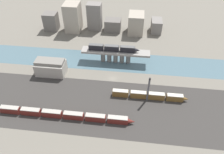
{
  "coord_description": "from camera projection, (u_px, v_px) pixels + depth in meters",
  "views": [
    {
      "loc": [
        12.13,
        -105.43,
        93.31
      ],
      "look_at": [
        0.0,
        -2.86,
        3.63
      ],
      "focal_mm": 35.0,
      "sensor_mm": 36.0,
      "label": 1
    }
  ],
  "objects": [
    {
      "name": "ground_plane",
      "position": [
        113.0,
        78.0,
        141.31
      ],
      "size": [
        400.0,
        400.0,
        0.0
      ],
      "primitive_type": "plane",
      "color": "#666056"
    },
    {
      "name": "railbed_yard",
      "position": [
        108.0,
        106.0,
        123.31
      ],
      "size": [
        280.0,
        42.0,
        0.01
      ],
      "primitive_type": "cube",
      "color": "#33302D",
      "rests_on": "ground"
    },
    {
      "name": "river_water",
      "position": [
        115.0,
        62.0,
        155.02
      ],
      "size": [
        320.0,
        22.27,
        0.01
      ],
      "primitive_type": "cube",
      "color": "#47606B",
      "rests_on": "ground"
    },
    {
      "name": "bridge",
      "position": [
        116.0,
        54.0,
        150.76
      ],
      "size": [
        46.82,
        7.38,
        9.08
      ],
      "color": "gray",
      "rests_on": "ground"
    },
    {
      "name": "train_on_bridge",
      "position": [
        113.0,
        48.0,
        147.89
      ],
      "size": [
        34.93,
        3.14,
        4.09
      ],
      "color": "black",
      "rests_on": "bridge"
    },
    {
      "name": "train_yard_near",
      "position": [
        65.0,
        115.0,
        116.11
      ],
      "size": [
        73.44,
        2.93,
        3.99
      ],
      "color": "#5B1E19",
      "rests_on": "ground"
    },
    {
      "name": "train_yard_mid",
      "position": [
        149.0,
        95.0,
        126.82
      ],
      "size": [
        44.09,
        2.85,
        4.17
      ],
      "color": "brown",
      "rests_on": "ground"
    },
    {
      "name": "warehouse_building",
      "position": [
        51.0,
        67.0,
        142.16
      ],
      "size": [
        18.79,
        10.76,
        10.47
      ],
      "color": "#9E998E",
      "rests_on": "ground"
    },
    {
      "name": "signal_tower",
      "position": [
        148.0,
        90.0,
        121.64
      ],
      "size": [
        1.06,
        1.06,
        16.86
      ],
      "color": "#4C4C51",
      "rests_on": "ground"
    },
    {
      "name": "city_block_far_left",
      "position": [
        51.0,
        21.0,
        185.53
      ],
      "size": [
        11.13,
        9.9,
        14.82
      ],
      "primitive_type": "cube",
      "color": "#605B56",
      "rests_on": "ground"
    },
    {
      "name": "city_block_left",
      "position": [
        73.0,
        17.0,
        181.71
      ],
      "size": [
        12.47,
        14.57,
        23.71
      ],
      "primitive_type": "cube",
      "color": "gray",
      "rests_on": "ground"
    },
    {
      "name": "city_block_center",
      "position": [
        95.0,
        16.0,
        184.17
      ],
      "size": [
        11.73,
        8.87,
        22.45
      ],
      "primitive_type": "cube",
      "color": "slate",
      "rests_on": "ground"
    },
    {
      "name": "city_block_right",
      "position": [
        113.0,
        25.0,
        185.81
      ],
      "size": [
        13.34,
        10.49,
        9.98
      ],
      "primitive_type": "cube",
      "color": "#605B56",
      "rests_on": "ground"
    },
    {
      "name": "city_block_far_right",
      "position": [
        136.0,
        23.0,
        181.08
      ],
      "size": [
        12.43,
        15.72,
        16.58
      ],
      "primitive_type": "cube",
      "color": "gray",
      "rests_on": "ground"
    },
    {
      "name": "city_block_tall",
      "position": [
        156.0,
        26.0,
        184.08
      ],
      "size": [
        8.61,
        13.26,
        10.66
      ],
      "primitive_type": "cube",
      "color": "slate",
      "rests_on": "ground"
    }
  ]
}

